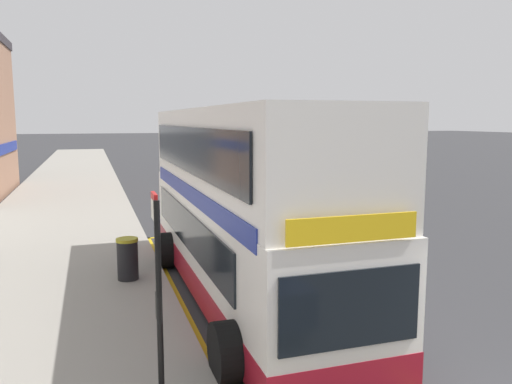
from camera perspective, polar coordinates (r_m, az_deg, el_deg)
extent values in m
plane|color=#333335|center=(37.08, -9.06, 1.55)|extent=(260.00, 260.00, 0.00)
cube|color=gray|center=(36.65, -19.93, 1.20)|extent=(6.00, 76.00, 0.14)
cube|color=white|center=(11.99, -1.68, -5.43)|extent=(2.41, 10.57, 2.30)
cube|color=white|center=(11.68, -1.72, 4.64)|extent=(2.38, 10.36, 1.90)
cube|color=maroon|center=(12.21, -1.67, -9.31)|extent=(2.43, 10.59, 0.60)
cube|color=navy|center=(11.77, -1.71, 0.12)|extent=(2.44, 9.73, 0.36)
cube|color=black|center=(12.03, -7.85, -3.99)|extent=(0.04, 8.46, 0.90)
cube|color=black|center=(11.39, -7.67, 4.74)|extent=(0.04, 9.30, 1.00)
cube|color=black|center=(7.20, 10.63, -12.82)|extent=(2.12, 0.04, 1.10)
cube|color=yellow|center=(6.88, 10.87, -4.06)|extent=(1.93, 0.04, 0.36)
cylinder|color=black|center=(8.47, -2.85, -17.47)|extent=(0.56, 1.00, 1.00)
cylinder|color=black|center=(9.42, 13.09, -14.95)|extent=(0.56, 1.00, 1.00)
cylinder|color=black|center=(14.69, -9.79, -6.42)|extent=(0.56, 1.00, 1.00)
cylinder|color=black|center=(15.26, -0.08, -5.76)|extent=(0.56, 1.00, 1.00)
cube|color=gold|center=(12.01, -8.48, -12.19)|extent=(0.16, 13.64, 0.01)
cube|color=gold|center=(12.76, 4.48, -10.90)|extent=(0.16, 13.64, 0.01)
cube|color=gold|center=(18.63, -7.63, -4.85)|extent=(3.01, 0.16, 0.01)
cylinder|color=black|center=(7.58, -10.81, -11.81)|extent=(0.09, 0.09, 2.90)
cube|color=silver|center=(7.50, -11.31, -1.99)|extent=(0.05, 0.42, 0.30)
cube|color=red|center=(7.47, -11.35, -0.48)|extent=(0.05, 0.42, 0.10)
cube|color=black|center=(7.72, -10.87, -12.61)|extent=(0.06, 0.28, 0.40)
cube|color=navy|center=(31.39, -26.23, 4.42)|extent=(0.08, 8.35, 0.56)
cube|color=slate|center=(44.32, -4.05, 3.54)|extent=(1.76, 4.20, 0.72)
cube|color=black|center=(44.17, -4.03, 4.39)|extent=(1.52, 1.90, 0.60)
cylinder|color=black|center=(45.40, -5.59, 3.18)|extent=(0.22, 0.60, 0.60)
cylinder|color=black|center=(45.83, -3.31, 3.25)|extent=(0.22, 0.60, 0.60)
cylinder|color=black|center=(42.87, -4.84, 2.90)|extent=(0.22, 0.60, 0.60)
cylinder|color=black|center=(43.33, -2.43, 2.98)|extent=(0.22, 0.60, 0.60)
cylinder|color=black|center=(13.36, -14.20, -7.44)|extent=(0.52, 0.52, 0.98)
cylinder|color=#A5991E|center=(13.23, -14.28, -5.23)|extent=(0.55, 0.55, 0.08)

